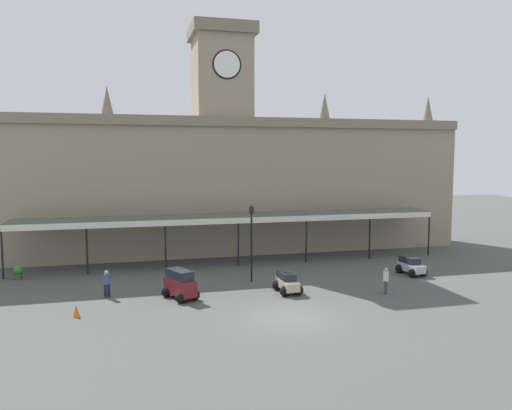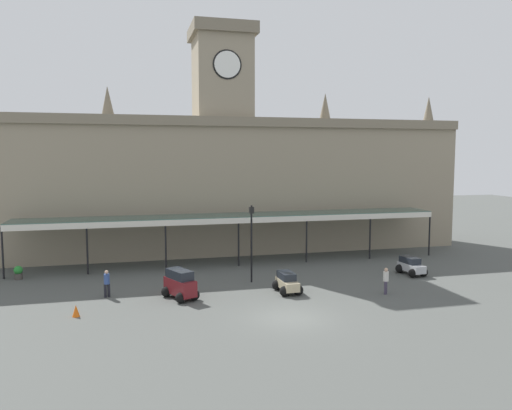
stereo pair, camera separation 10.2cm
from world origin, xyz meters
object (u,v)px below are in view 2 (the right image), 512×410
pedestrian_near_entrance (386,280)px  victorian_lamppost (251,235)px  traffic_cone (76,311)px  car_maroon_van (180,285)px  planter_near_kerb (18,272)px  pedestrian_beside_cars (107,283)px  car_silver_estate (411,267)px  car_beige_estate (287,284)px

pedestrian_near_entrance → victorian_lamppost: victorian_lamppost is taller
pedestrian_near_entrance → traffic_cone: size_ratio=2.61×
car_maroon_van → planter_near_kerb: bearing=144.4°
pedestrian_beside_cars → planter_near_kerb: pedestrian_beside_cars is taller
car_maroon_van → traffic_cone: 6.16m
car_maroon_van → pedestrian_beside_cars: size_ratio=1.55×
car_maroon_van → pedestrian_near_entrance: car_maroon_van is taller
car_silver_estate → car_beige_estate: bearing=-167.3°
car_maroon_van → pedestrian_beside_cars: car_maroon_van is taller
car_silver_estate → planter_near_kerb: (-27.47, 5.50, -0.07)m
car_maroon_van → traffic_cone: size_ratio=4.04×
victorian_lamppost → planter_near_kerb: victorian_lamppost is taller
car_beige_estate → planter_near_kerb: size_ratio=2.37×
car_beige_estate → victorian_lamppost: 4.36m
pedestrian_beside_cars → traffic_cone: bearing=-112.8°
planter_near_kerb → car_maroon_van: bearing=-35.6°
car_silver_estate → car_beige_estate: size_ratio=1.02×
victorian_lamppost → pedestrian_beside_cars: bearing=-171.9°
victorian_lamppost → car_maroon_van: bearing=-151.8°
pedestrian_beside_cars → car_maroon_van: bearing=-18.1°
pedestrian_beside_cars → victorian_lamppost: size_ratio=0.31×
car_silver_estate → pedestrian_near_entrance: 6.04m
car_maroon_van → victorian_lamppost: bearing=28.2°
car_beige_estate → traffic_cone: car_beige_estate is taller
pedestrian_near_entrance → traffic_cone: pedestrian_near_entrance is taller
car_beige_estate → pedestrian_near_entrance: bearing=-17.7°
car_maroon_van → car_silver_estate: car_maroon_van is taller
car_beige_estate → pedestrian_near_entrance: pedestrian_near_entrance is taller
car_beige_estate → planter_near_kerb: (-17.25, 7.81, -0.07)m
car_beige_estate → traffic_cone: size_ratio=3.55×
pedestrian_beside_cars → pedestrian_near_entrance: size_ratio=1.00×
car_maroon_van → car_silver_estate: size_ratio=1.11×
traffic_cone → car_silver_estate: bearing=10.3°
car_maroon_van → pedestrian_beside_cars: (-4.31, 1.41, 0.10)m
car_silver_estate → pedestrian_near_entrance: pedestrian_near_entrance is taller
car_maroon_van → pedestrian_near_entrance: (12.59, -2.15, 0.10)m
traffic_cone → planter_near_kerb: 10.73m
car_silver_estate → pedestrian_beside_cars: pedestrian_beside_cars is taller
car_maroon_van → planter_near_kerb: size_ratio=2.69×
car_silver_estate → traffic_cone: (-22.71, -4.11, -0.24)m
car_maroon_van → traffic_cone: (-5.78, -2.07, -0.49)m
car_maroon_van → planter_near_kerb: 12.96m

